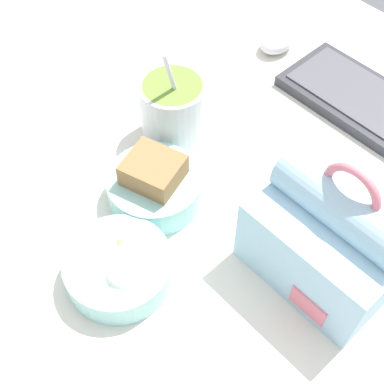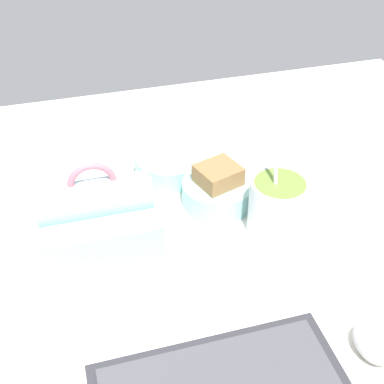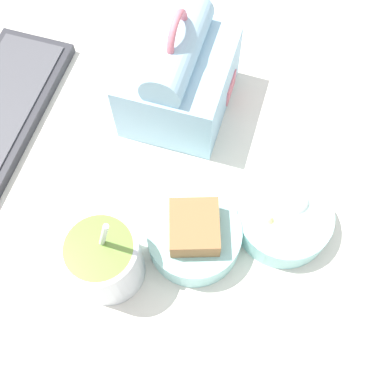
% 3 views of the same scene
% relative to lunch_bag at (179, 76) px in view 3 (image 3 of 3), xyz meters
% --- Properties ---
extents(desk_surface, '(1.40, 1.10, 0.02)m').
position_rel_lunch_bag_xyz_m(desk_surface, '(-0.18, -0.04, -0.08)').
color(desk_surface, silver).
rests_on(desk_surface, ground).
extents(lunch_bag, '(0.18, 0.16, 0.19)m').
position_rel_lunch_bag_xyz_m(lunch_bag, '(0.00, 0.00, 0.00)').
color(lunch_bag, '#9EC6DB').
rests_on(lunch_bag, desk_surface).
extents(soup_cup, '(0.10, 0.10, 0.17)m').
position_rel_lunch_bag_xyz_m(soup_cup, '(-0.30, 0.01, -0.02)').
color(soup_cup, silver).
rests_on(soup_cup, desk_surface).
extents(bento_bowl_sandwich, '(0.13, 0.13, 0.08)m').
position_rel_lunch_bag_xyz_m(bento_bowl_sandwich, '(-0.23, -0.09, -0.04)').
color(bento_bowl_sandwich, '#93D1CC').
rests_on(bento_bowl_sandwich, desk_surface).
extents(bento_bowl_snacks, '(0.14, 0.14, 0.06)m').
position_rel_lunch_bag_xyz_m(bento_bowl_snacks, '(-0.16, -0.21, -0.05)').
color(bento_bowl_snacks, '#93D1CC').
rests_on(bento_bowl_snacks, desk_surface).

